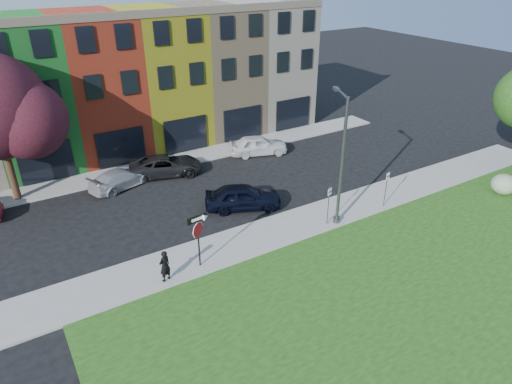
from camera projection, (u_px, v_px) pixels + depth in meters
ground at (315, 258)px, 23.28m from camera, size 120.00×120.00×0.00m
sidewalk_near at (311, 220)px, 26.44m from camera, size 40.00×3.00×0.12m
sidewalk_far at (156, 165)px, 33.23m from camera, size 40.00×2.40×0.12m
rowhouse_block at (128, 79)px, 35.85m from camera, size 30.00×10.12×10.00m
stop_sign at (198, 230)px, 21.57m from camera, size 1.05×0.17×2.84m
man at (165, 266)px, 21.12m from camera, size 0.83×0.75×1.63m
sedan_near at (243, 197)px, 27.44m from camera, size 5.21×5.92×1.55m
parked_car_silver at (121, 178)px, 30.03m from camera, size 4.55×5.52×1.28m
parked_car_dark at (166, 165)px, 31.70m from camera, size 4.98×6.23×1.39m
parked_car_white at (258, 145)px, 34.92m from camera, size 4.38×5.45×1.50m
street_lamp at (341, 161)px, 24.62m from camera, size 1.28×2.42×7.31m
parking_sign_a at (329, 201)px, 25.32m from camera, size 0.31×0.12×2.38m
parking_sign_b at (387, 185)px, 27.12m from camera, size 0.32×0.11×2.35m
shrub at (504, 184)px, 28.99m from camera, size 1.55×1.55×1.31m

